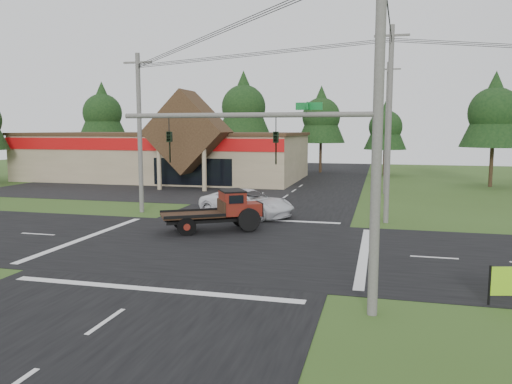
% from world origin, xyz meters
% --- Properties ---
extents(ground, '(120.00, 120.00, 0.00)m').
position_xyz_m(ground, '(0.00, 0.00, 0.00)').
color(ground, '#334E1C').
rests_on(ground, ground).
extents(road_ns, '(12.00, 120.00, 0.02)m').
position_xyz_m(road_ns, '(0.00, 0.00, 0.01)').
color(road_ns, black).
rests_on(road_ns, ground).
extents(road_ew, '(120.00, 12.00, 0.02)m').
position_xyz_m(road_ew, '(0.00, 0.00, 0.01)').
color(road_ew, black).
rests_on(road_ew, ground).
extents(parking_apron, '(28.00, 14.00, 0.02)m').
position_xyz_m(parking_apron, '(-14.00, 19.00, 0.01)').
color(parking_apron, black).
rests_on(parking_apron, ground).
extents(cvs_building, '(30.40, 18.20, 9.19)m').
position_xyz_m(cvs_building, '(-15.70, 29.57, 2.78)').
color(cvs_building, gray).
rests_on(cvs_building, ground).
extents(traffic_signal_mast, '(8.12, 0.24, 7.00)m').
position_xyz_m(traffic_signal_mast, '(5.82, -7.50, 4.43)').
color(traffic_signal_mast, '#595651').
rests_on(traffic_signal_mast, ground).
extents(utility_pole_nr, '(2.00, 0.30, 11.00)m').
position_xyz_m(utility_pole_nr, '(7.50, -7.50, 5.64)').
color(utility_pole_nr, '#595651').
rests_on(utility_pole_nr, ground).
extents(utility_pole_nw, '(2.00, 0.30, 10.50)m').
position_xyz_m(utility_pole_nw, '(-8.00, 8.00, 5.39)').
color(utility_pole_nw, '#595651').
rests_on(utility_pole_nw, ground).
extents(utility_pole_ne, '(2.00, 0.30, 11.50)m').
position_xyz_m(utility_pole_ne, '(8.00, 8.00, 5.89)').
color(utility_pole_ne, '#595651').
rests_on(utility_pole_ne, ground).
extents(utility_pole_n, '(2.00, 0.30, 11.20)m').
position_xyz_m(utility_pole_n, '(8.00, 22.00, 5.74)').
color(utility_pole_n, '#595651').
rests_on(utility_pole_n, ground).
extents(tree_row_a, '(6.72, 6.72, 12.12)m').
position_xyz_m(tree_row_a, '(-30.00, 40.00, 8.05)').
color(tree_row_a, '#332316').
rests_on(tree_row_a, ground).
extents(tree_row_b, '(5.60, 5.60, 10.10)m').
position_xyz_m(tree_row_b, '(-20.00, 42.00, 6.70)').
color(tree_row_b, '#332316').
rests_on(tree_row_b, ground).
extents(tree_row_c, '(7.28, 7.28, 13.13)m').
position_xyz_m(tree_row_c, '(-10.00, 41.00, 8.72)').
color(tree_row_c, '#332316').
rests_on(tree_row_c, ground).
extents(tree_row_d, '(6.16, 6.16, 11.11)m').
position_xyz_m(tree_row_d, '(0.00, 42.00, 7.38)').
color(tree_row_d, '#332316').
rests_on(tree_row_d, ground).
extents(tree_row_e, '(5.04, 5.04, 9.09)m').
position_xyz_m(tree_row_e, '(8.00, 40.00, 6.03)').
color(tree_row_e, '#332316').
rests_on(tree_row_e, ground).
extents(tree_side_ne, '(6.16, 6.16, 11.11)m').
position_xyz_m(tree_side_ne, '(18.00, 30.00, 7.38)').
color(tree_side_ne, '#332316').
rests_on(tree_side_ne, ground).
extents(antique_flatbed_truck, '(5.78, 4.57, 2.29)m').
position_xyz_m(antique_flatbed_truck, '(-1.24, 3.15, 1.14)').
color(antique_flatbed_truck, '#5D1C0D').
rests_on(antique_flatbed_truck, ground).
extents(white_pickup, '(6.82, 4.73, 1.73)m').
position_xyz_m(white_pickup, '(-0.65, 8.16, 0.86)').
color(white_pickup, white).
rests_on(white_pickup, ground).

